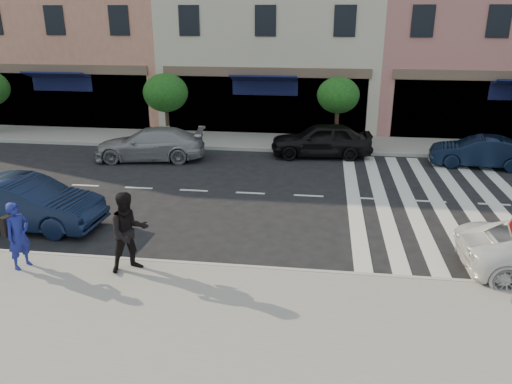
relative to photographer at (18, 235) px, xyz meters
name	(u,v)px	position (x,y,z in m)	size (l,w,h in m)	color
ground	(229,243)	(4.56, 2.22, -0.97)	(120.00, 120.00, 0.00)	black
sidewalk_near	(194,321)	(4.56, -1.53, -0.89)	(60.00, 4.50, 0.15)	gray
sidewalk_far	(272,142)	(4.56, 13.22, -0.89)	(60.00, 3.00, 0.15)	gray
building_centre	(275,19)	(4.06, 19.22, 4.53)	(11.00, 9.00, 11.00)	beige
street_tree_wb	(166,93)	(-0.44, 13.02, 1.34)	(2.10, 2.10, 3.06)	#473323
street_tree_c	(338,96)	(7.56, 13.02, 1.39)	(1.90, 1.90, 3.04)	#473323
photographer	(18,235)	(0.00, 0.00, 0.00)	(0.59, 0.39, 1.63)	navy
walker	(129,232)	(2.61, 0.22, 0.15)	(0.93, 0.73, 1.92)	black
car_near_mid	(25,203)	(-1.41, 2.52, -0.23)	(1.55, 4.44, 1.46)	#0E1933
car_far_left	(150,144)	(-0.23, 9.82, -0.30)	(1.86, 4.58, 1.33)	gray
car_far_mid	(321,140)	(6.90, 11.28, -0.24)	(1.72, 4.28, 1.46)	black
car_far_right	(479,152)	(13.19, 10.58, -0.35)	(1.30, 3.74, 1.23)	black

